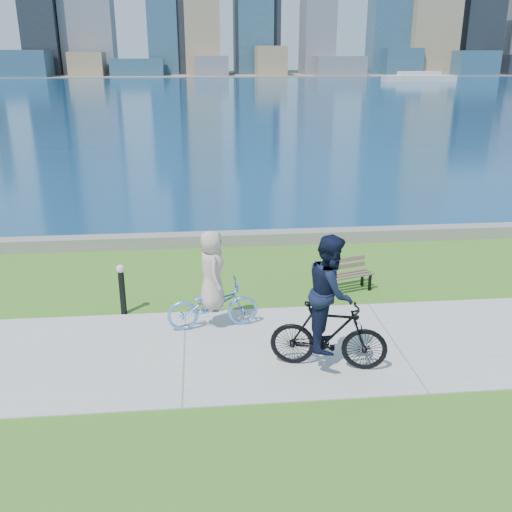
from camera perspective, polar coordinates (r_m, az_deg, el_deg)
The scene contains 10 objects.
ground at distance 11.36m, azimuth 13.63°, elevation -8.45°, with size 320.00×320.00×0.00m, color #386A1C.
concrete_path at distance 11.36m, azimuth 13.63°, elevation -8.41°, with size 80.00×3.50×0.02m, color #AAA9A5.
seawall at distance 16.80m, azimuth 6.97°, elevation 2.02°, with size 90.00×0.50×0.35m, color slate.
bay_water at distance 81.64m, azimuth -3.26°, elevation 16.13°, with size 320.00×131.00×0.01m, color navy.
far_shore at distance 139.54m, azimuth -4.39°, elevation 17.67°, with size 320.00×30.00×0.12m, color slate.
ferry_far at distance 111.17m, azimuth 15.96°, elevation 16.80°, with size 12.74×3.64×1.73m.
park_bench at distance 13.30m, azimuth 8.61°, elevation -1.69°, with size 1.49×0.89×0.73m.
bollard_lamp at distance 12.27m, azimuth -13.27°, elevation -2.94°, with size 0.18×0.18×1.11m.
cyclist_woman at distance 11.32m, azimuth -4.38°, elevation -3.65°, with size 0.85×1.90×2.03m.
cyclist_man at distance 9.86m, azimuth 7.37°, elevation -5.79°, with size 1.09×2.12×2.44m.
Camera 1 is at (-3.59, -9.39, 5.28)m, focal length 40.00 mm.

